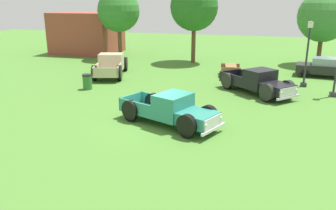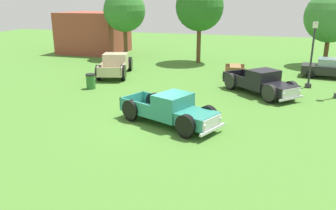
% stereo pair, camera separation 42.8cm
% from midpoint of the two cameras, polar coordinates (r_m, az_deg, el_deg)
% --- Properties ---
extents(ground_plane, '(80.00, 80.00, 0.00)m').
position_cam_midpoint_polar(ground_plane, '(16.10, -2.54, -2.67)').
color(ground_plane, '#477A2D').
extents(pickup_truck_foreground, '(5.05, 3.42, 1.46)m').
position_cam_midpoint_polar(pickup_truck_foreground, '(15.31, 0.21, -0.97)').
color(pickup_truck_foreground, '#2D8475').
rests_on(pickup_truck_foreground, ground_plane).
extents(pickup_truck_behind_left, '(3.15, 5.42, 1.57)m').
position_cam_midpoint_polar(pickup_truck_behind_left, '(26.19, -9.75, 6.58)').
color(pickup_truck_behind_left, '#C6B793').
rests_on(pickup_truck_behind_left, ground_plane).
extents(pickup_truck_behind_right, '(4.74, 4.59, 1.50)m').
position_cam_midpoint_polar(pickup_truck_behind_right, '(21.00, 14.41, 3.57)').
color(pickup_truck_behind_right, black).
rests_on(pickup_truck_behind_right, ground_plane).
extents(sedan_distant_a, '(4.31, 2.18, 1.38)m').
position_cam_midpoint_polar(sedan_distant_a, '(27.40, 24.39, 5.71)').
color(sedan_distant_a, black).
rests_on(sedan_distant_a, ground_plane).
extents(lamp_post_far, '(0.36, 0.36, 4.16)m').
position_cam_midpoint_polar(lamp_post_far, '(23.55, 21.47, 8.01)').
color(lamp_post_far, '#2D2D33').
rests_on(lamp_post_far, ground_plane).
extents(picnic_table, '(1.71, 1.98, 0.78)m').
position_cam_midpoint_polar(picnic_table, '(25.88, 9.82, 5.88)').
color(picnic_table, olive).
rests_on(picnic_table, ground_plane).
extents(trash_can, '(0.59, 0.59, 0.95)m').
position_cam_midpoint_polar(trash_can, '(22.23, -13.70, 3.74)').
color(trash_can, '#2D6B2D').
rests_on(trash_can, ground_plane).
extents(oak_tree_east, '(4.07, 4.07, 6.80)m').
position_cam_midpoint_polar(oak_tree_east, '(30.51, 3.93, 15.82)').
color(oak_tree_east, brown).
rests_on(oak_tree_east, ground_plane).
extents(oak_tree_west, '(3.81, 3.81, 6.28)m').
position_cam_midpoint_polar(oak_tree_west, '(32.73, -8.52, 15.09)').
color(oak_tree_west, brown).
rests_on(oak_tree_west, ground_plane).
extents(oak_tree_center, '(4.18, 4.18, 6.14)m').
position_cam_midpoint_polar(oak_tree_center, '(31.76, 23.92, 13.21)').
color(oak_tree_center, brown).
rests_on(oak_tree_center, ground_plane).
extents(brick_pavilion, '(6.12, 5.43, 4.09)m').
position_cam_midpoint_polar(brick_pavilion, '(37.37, -13.48, 11.51)').
color(brick_pavilion, brown).
rests_on(brick_pavilion, ground_plane).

